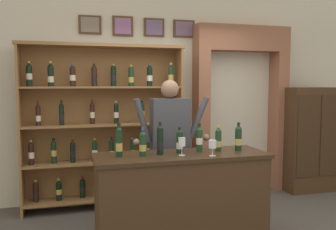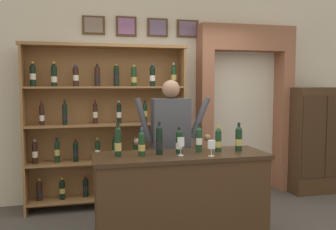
{
  "view_description": "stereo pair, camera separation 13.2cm",
  "coord_description": "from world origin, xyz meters",
  "px_view_note": "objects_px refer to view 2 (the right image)",
  "views": [
    {
      "loc": [
        -1.31,
        -3.48,
        1.68
      ],
      "look_at": [
        -0.25,
        0.25,
        1.35
      ],
      "focal_mm": 38.89,
      "sensor_mm": 36.0,
      "label": 1
    },
    {
      "loc": [
        -1.18,
        -3.51,
        1.68
      ],
      "look_at": [
        -0.25,
        0.25,
        1.35
      ],
      "focal_mm": 38.89,
      "sensor_mm": 36.0,
      "label": 2
    }
  ],
  "objects_px": {
    "tasting_bottle_grappa": "(159,140)",
    "tasting_bottle_riserva": "(199,139)",
    "side_cabinet": "(316,140)",
    "shopkeeper": "(171,135)",
    "tasting_bottle_vin_santo": "(218,140)",
    "wine_glass_right": "(211,145)",
    "tasting_bottle_super_tuscan": "(142,143)",
    "wine_shelf": "(106,122)",
    "tasting_counter": "(181,200)",
    "tasting_bottle_prosecco": "(118,141)",
    "tasting_bottle_brunello": "(179,141)",
    "tasting_bottle_bianco": "(239,138)",
    "wine_glass_left": "(181,143)"
  },
  "relations": [
    {
      "from": "side_cabinet",
      "to": "tasting_bottle_grappa",
      "type": "distance_m",
      "value": 3.1
    },
    {
      "from": "tasting_bottle_bianco",
      "to": "tasting_counter",
      "type": "bearing_deg",
      "value": -178.58
    },
    {
      "from": "tasting_bottle_vin_santo",
      "to": "tasting_counter",
      "type": "bearing_deg",
      "value": -174.55
    },
    {
      "from": "tasting_counter",
      "to": "shopkeeper",
      "type": "xyz_separation_m",
      "value": [
        0.05,
        0.59,
        0.59
      ]
    },
    {
      "from": "tasting_bottle_prosecco",
      "to": "tasting_bottle_brunello",
      "type": "bearing_deg",
      "value": 0.73
    },
    {
      "from": "tasting_bottle_vin_santo",
      "to": "tasting_bottle_bianco",
      "type": "relative_size",
      "value": 0.9
    },
    {
      "from": "side_cabinet",
      "to": "tasting_bottle_super_tuscan",
      "type": "distance_m",
      "value": 3.28
    },
    {
      "from": "wine_shelf",
      "to": "tasting_bottle_super_tuscan",
      "type": "bearing_deg",
      "value": -80.63
    },
    {
      "from": "tasting_bottle_grappa",
      "to": "tasting_bottle_vin_santo",
      "type": "bearing_deg",
      "value": 1.06
    },
    {
      "from": "tasting_bottle_prosecco",
      "to": "tasting_bottle_brunello",
      "type": "height_order",
      "value": "tasting_bottle_prosecco"
    },
    {
      "from": "wine_glass_right",
      "to": "wine_shelf",
      "type": "bearing_deg",
      "value": 118.76
    },
    {
      "from": "shopkeeper",
      "to": "tasting_bottle_super_tuscan",
      "type": "height_order",
      "value": "shopkeeper"
    },
    {
      "from": "tasting_bottle_riserva",
      "to": "wine_glass_left",
      "type": "bearing_deg",
      "value": -149.59
    },
    {
      "from": "side_cabinet",
      "to": "shopkeeper",
      "type": "xyz_separation_m",
      "value": [
        -2.52,
        -0.77,
        0.26
      ]
    },
    {
      "from": "shopkeeper",
      "to": "tasting_bottle_bianco",
      "type": "height_order",
      "value": "shopkeeper"
    },
    {
      "from": "tasting_bottle_prosecco",
      "to": "side_cabinet",
      "type": "bearing_deg",
      "value": 22.63
    },
    {
      "from": "tasting_counter",
      "to": "tasting_bottle_grappa",
      "type": "relative_size",
      "value": 5.34
    },
    {
      "from": "tasting_bottle_prosecco",
      "to": "wine_glass_right",
      "type": "relative_size",
      "value": 2.09
    },
    {
      "from": "tasting_bottle_vin_santo",
      "to": "wine_glass_left",
      "type": "distance_m",
      "value": 0.46
    },
    {
      "from": "tasting_bottle_brunello",
      "to": "wine_glass_left",
      "type": "height_order",
      "value": "tasting_bottle_brunello"
    },
    {
      "from": "tasting_bottle_vin_santo",
      "to": "shopkeeper",
      "type": "bearing_deg",
      "value": 123.96
    },
    {
      "from": "wine_glass_left",
      "to": "tasting_bottle_riserva",
      "type": "bearing_deg",
      "value": 30.41
    },
    {
      "from": "side_cabinet",
      "to": "wine_glass_right",
      "type": "xyz_separation_m",
      "value": [
        -2.3,
        -1.56,
        0.27
      ]
    },
    {
      "from": "tasting_bottle_super_tuscan",
      "to": "wine_glass_right",
      "type": "height_order",
      "value": "tasting_bottle_super_tuscan"
    },
    {
      "from": "tasting_bottle_brunello",
      "to": "tasting_bottle_super_tuscan",
      "type": "bearing_deg",
      "value": -174.27
    },
    {
      "from": "side_cabinet",
      "to": "tasting_bottle_prosecco",
      "type": "xyz_separation_m",
      "value": [
        -3.19,
        -1.33,
        0.31
      ]
    },
    {
      "from": "tasting_bottle_brunello",
      "to": "tasting_counter",
      "type": "bearing_deg",
      "value": -79.28
    },
    {
      "from": "tasting_bottle_bianco",
      "to": "side_cabinet",
      "type": "bearing_deg",
      "value": 35.11
    },
    {
      "from": "wine_shelf",
      "to": "tasting_bottle_grappa",
      "type": "height_order",
      "value": "wine_shelf"
    },
    {
      "from": "tasting_bottle_grappa",
      "to": "wine_glass_left",
      "type": "distance_m",
      "value": 0.22
    },
    {
      "from": "tasting_bottle_prosecco",
      "to": "tasting_bottle_brunello",
      "type": "xyz_separation_m",
      "value": [
        0.62,
        0.01,
        -0.03
      ]
    },
    {
      "from": "tasting_bottle_grappa",
      "to": "tasting_bottle_brunello",
      "type": "relative_size",
      "value": 1.24
    },
    {
      "from": "tasting_bottle_grappa",
      "to": "wine_glass_left",
      "type": "relative_size",
      "value": 1.86
    },
    {
      "from": "tasting_bottle_prosecco",
      "to": "tasting_bottle_riserva",
      "type": "distance_m",
      "value": 0.85
    },
    {
      "from": "wine_glass_left",
      "to": "wine_shelf",
      "type": "bearing_deg",
      "value": 111.95
    },
    {
      "from": "side_cabinet",
      "to": "shopkeeper",
      "type": "height_order",
      "value": "shopkeeper"
    },
    {
      "from": "tasting_counter",
      "to": "tasting_bottle_brunello",
      "type": "bearing_deg",
      "value": 100.72
    },
    {
      "from": "tasting_bottle_grappa",
      "to": "tasting_bottle_super_tuscan",
      "type": "bearing_deg",
      "value": -172.29
    },
    {
      "from": "side_cabinet",
      "to": "tasting_bottle_riserva",
      "type": "relative_size",
      "value": 5.39
    },
    {
      "from": "wine_shelf",
      "to": "tasting_bottle_vin_santo",
      "type": "xyz_separation_m",
      "value": [
        1.06,
        -1.41,
        -0.07
      ]
    },
    {
      "from": "side_cabinet",
      "to": "tasting_counter",
      "type": "height_order",
      "value": "side_cabinet"
    },
    {
      "from": "side_cabinet",
      "to": "tasting_bottle_brunello",
      "type": "height_order",
      "value": "side_cabinet"
    },
    {
      "from": "tasting_bottle_prosecco",
      "to": "tasting_bottle_vin_santo",
      "type": "relative_size",
      "value": 1.22
    },
    {
      "from": "tasting_counter",
      "to": "wine_glass_right",
      "type": "relative_size",
      "value": 11.17
    },
    {
      "from": "tasting_bottle_super_tuscan",
      "to": "wine_glass_right",
      "type": "distance_m",
      "value": 0.69
    },
    {
      "from": "tasting_bottle_riserva",
      "to": "wine_glass_left",
      "type": "xyz_separation_m",
      "value": [
        -0.24,
        -0.14,
        -0.01
      ]
    },
    {
      "from": "wine_glass_right",
      "to": "tasting_bottle_super_tuscan",
      "type": "bearing_deg",
      "value": 163.75
    },
    {
      "from": "tasting_bottle_prosecco",
      "to": "tasting_bottle_brunello",
      "type": "distance_m",
      "value": 0.62
    },
    {
      "from": "tasting_bottle_grappa",
      "to": "tasting_bottle_riserva",
      "type": "relative_size",
      "value": 1.11
    },
    {
      "from": "tasting_counter",
      "to": "side_cabinet",
      "type": "bearing_deg",
      "value": 28.08
    }
  ]
}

